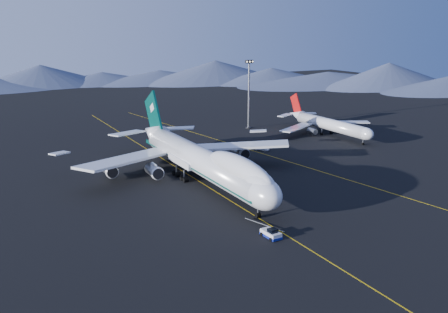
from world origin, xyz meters
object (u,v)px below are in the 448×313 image
boeing_747 (201,160)px  service_van (262,148)px  floodlight_mast (249,94)px  pushback_tug (271,234)px  second_jet (328,124)px

boeing_747 → service_van: size_ratio=15.94×
boeing_747 → floodlight_mast: (45.35, 53.22, 7.09)m
pushback_tug → second_jet: (66.96, 65.55, 3.27)m
boeing_747 → service_van: boeing_747 is taller
pushback_tug → service_van: pushback_tug is taller
boeing_747 → floodlight_mast: floodlight_mast is taller
second_jet → service_van: bearing=-144.6°
service_van → pushback_tug: bearing=-152.3°
service_van → boeing_747: bearing=-177.5°
second_jet → floodlight_mast: size_ratio=1.76×
service_van → second_jet: bearing=-16.2°
pushback_tug → floodlight_mast: 102.10m
boeing_747 → pushback_tug: size_ratio=16.50×
second_jet → boeing_747: bearing=-134.8°
floodlight_mast → service_van: bearing=-113.7°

